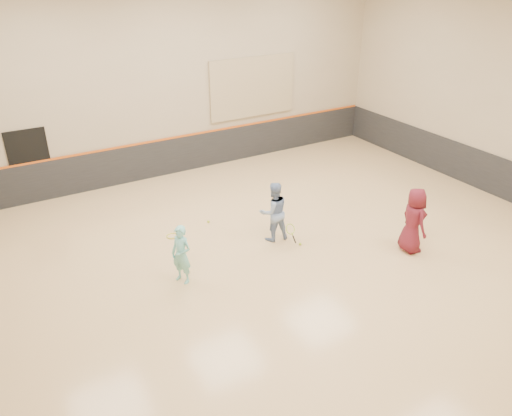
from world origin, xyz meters
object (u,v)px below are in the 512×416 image
young_man (414,220)px  spare_racket (173,235)px  instructor (274,212)px  girl (181,255)px

young_man → spare_racket: size_ratio=2.27×
instructor → spare_racket: instructor is taller
instructor → young_man: 3.38m
girl → young_man: bearing=45.8°
girl → spare_racket: 2.14m
girl → young_man: (5.32, -1.60, 0.14)m
instructor → young_man: size_ratio=0.95×
instructor → young_man: young_man is taller
young_man → spare_racket: bearing=65.8°
young_man → girl: bearing=85.7°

